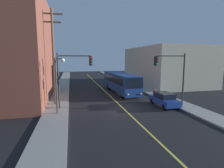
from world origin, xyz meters
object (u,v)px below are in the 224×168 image
at_px(parked_car_blue, 164,99).
at_px(utility_pole_near, 53,53).
at_px(street_lamp_left, 58,77).
at_px(city_bus, 120,82).
at_px(fire_hydrant, 155,91).
at_px(traffic_signal_left_corner, 73,70).
at_px(traffic_signal_right_corner, 172,70).

height_order(parked_car_blue, utility_pole_near, utility_pole_near).
distance_m(utility_pole_near, street_lamp_left, 4.73).
relative_size(city_bus, street_lamp_left, 2.23).
distance_m(utility_pole_near, fire_hydrant, 15.71).
xyz_separation_m(traffic_signal_left_corner, street_lamp_left, (-1.42, -1.89, -0.56)).
relative_size(traffic_signal_left_corner, street_lamp_left, 1.09).
distance_m(parked_car_blue, utility_pole_near, 13.97).
bearing_deg(parked_car_blue, street_lamp_left, -177.10).
height_order(street_lamp_left, fire_hydrant, street_lamp_left).
relative_size(parked_car_blue, traffic_signal_left_corner, 0.74).
bearing_deg(parked_car_blue, utility_pole_near, 164.74).
xyz_separation_m(utility_pole_near, traffic_signal_left_corner, (2.11, -2.11, -1.87)).
distance_m(city_bus, fire_hydrant, 5.66).
bearing_deg(traffic_signal_left_corner, utility_pole_near, 135.07).
bearing_deg(fire_hydrant, traffic_signal_right_corner, -101.70).
xyz_separation_m(utility_pole_near, street_lamp_left, (0.70, -3.99, -2.43)).
height_order(city_bus, utility_pole_near, utility_pole_near).
xyz_separation_m(city_bus, traffic_signal_left_corner, (-7.61, -8.05, 2.49)).
xyz_separation_m(parked_car_blue, street_lamp_left, (-11.76, -0.60, 2.90)).
bearing_deg(utility_pole_near, parked_car_blue, -15.26).
distance_m(utility_pole_near, traffic_signal_right_corner, 13.66).
bearing_deg(city_bus, fire_hydrant, -32.61).
distance_m(traffic_signal_left_corner, traffic_signal_right_corner, 10.98).
bearing_deg(city_bus, traffic_signal_right_corner, -72.07).
bearing_deg(fire_hydrant, traffic_signal_left_corner, -157.52).
distance_m(parked_car_blue, traffic_signal_right_corner, 3.54).
bearing_deg(fire_hydrant, street_lamp_left, -153.03).
bearing_deg(city_bus, parked_car_blue, -73.68).
height_order(city_bus, street_lamp_left, street_lamp_left).
xyz_separation_m(city_bus, street_lamp_left, (-9.03, -9.93, 1.92)).
bearing_deg(fire_hydrant, city_bus, 147.39).
xyz_separation_m(traffic_signal_left_corner, traffic_signal_right_corner, (10.82, -1.88, 0.00)).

